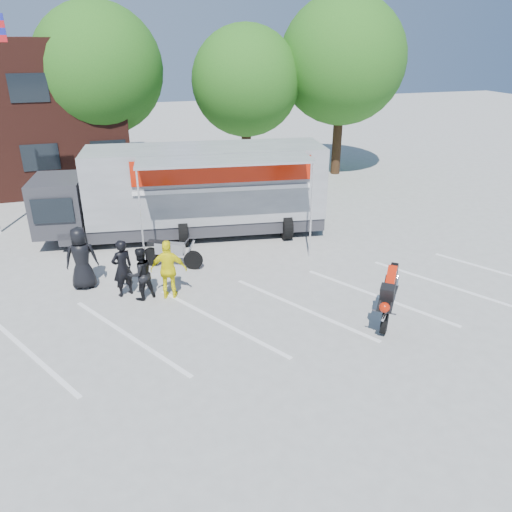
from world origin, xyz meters
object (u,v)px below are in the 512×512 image
spectator_leather_b (122,268)px  spectator_hivis (169,270)px  transporter_truck (196,234)px  stunt_bike_rider (387,322)px  tree_left (99,70)px  parked_motorcycle (173,267)px  spectator_leather_a (81,258)px  tree_right (342,61)px  spectator_leather_c (141,274)px  tree_mid (246,81)px

spectator_leather_b → spectator_hivis: size_ratio=0.98×
transporter_truck → stunt_bike_rider: (3.72, -7.89, 0.00)m
tree_left → spectator_hivis: bearing=-85.1°
parked_motorcycle → spectator_hivis: size_ratio=1.19×
transporter_truck → spectator_leather_a: bearing=-132.7°
tree_right → spectator_hivis: 16.76m
spectator_leather_a → spectator_hivis: bearing=150.6°
transporter_truck → parked_motorcycle: bearing=-107.8°
spectator_leather_b → spectator_leather_c: spectator_leather_b is taller
spectator_leather_b → spectator_leather_c: (0.48, -0.37, -0.08)m
spectator_leather_c → transporter_truck: bearing=-139.1°
tree_left → spectator_leather_b: bearing=-90.6°
spectator_leather_b → tree_right: bearing=-160.9°
tree_right → spectator_leather_c: 17.18m
tree_right → spectator_leather_a: tree_right is taller
tree_right → transporter_truck: size_ratio=0.86×
spectator_leather_b → spectator_leather_c: size_ratio=1.10×
tree_mid → parked_motorcycle: bearing=-118.4°
parked_motorcycle → spectator_leather_b: (-1.63, -1.53, 0.87)m
tree_mid → spectator_leather_c: (-6.64, -12.07, -4.15)m
transporter_truck → spectator_leather_b: 5.21m
stunt_bike_rider → spectator_leather_b: size_ratio=1.08×
spectator_leather_a → spectator_hivis: (2.40, -1.41, -0.08)m
tree_mid → spectator_leather_a: bearing=-127.3°
tree_left → tree_right: 12.10m
tree_mid → tree_left: bearing=171.9°
spectator_leather_b → spectator_hivis: 1.38m
tree_right → spectator_hivis: bearing=-132.7°
tree_mid → transporter_truck: tree_mid is taller
spectator_leather_a → spectator_hivis: 2.79m
stunt_bike_rider → spectator_leather_a: 9.03m
tree_right → parked_motorcycle: size_ratio=4.30×
stunt_bike_rider → tree_mid: bearing=127.2°
tree_mid → spectator_leather_a: (-8.26, -10.84, -3.98)m
tree_left → tree_right: tree_right is taller
transporter_truck → spectator_leather_b: (-2.91, -4.23, 0.87)m
tree_mid → spectator_leather_b: tree_mid is taller
tree_right → spectator_hivis: (-10.86, -11.75, -4.98)m
spectator_hivis → parked_motorcycle: bearing=-84.6°
spectator_hivis → spectator_leather_a: bearing=-15.0°
tree_left → tree_mid: 7.10m
stunt_bike_rider → spectator_leather_b: spectator_leather_b is taller
parked_motorcycle → spectator_leather_a: 3.00m
stunt_bike_rider → spectator_leather_c: (-6.14, 3.29, 0.79)m
transporter_truck → spectator_leather_c: transporter_truck is taller
stunt_bike_rider → spectator_hivis: size_ratio=1.05×
spectator_leather_c → spectator_hivis: (0.79, -0.18, 0.10)m
parked_motorcycle → tree_right: bearing=-19.6°
tree_right → transporter_truck: 12.96m
tree_mid → spectator_leather_b: (-7.13, -11.70, -4.07)m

